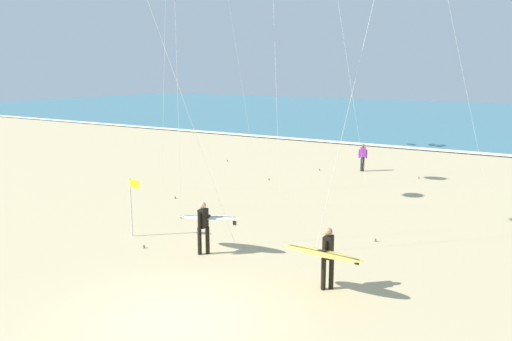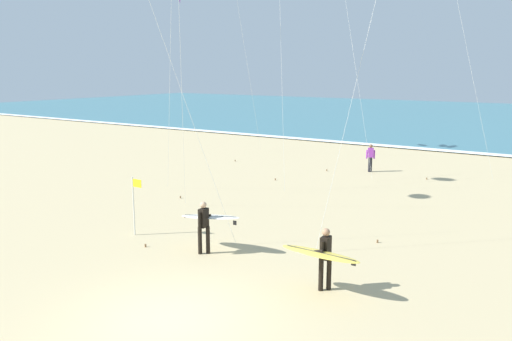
% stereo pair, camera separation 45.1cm
% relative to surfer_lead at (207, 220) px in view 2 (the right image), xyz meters
% --- Properties ---
extents(ground_plane, '(160.00, 160.00, 0.00)m').
position_rel_surfer_lead_xyz_m(ground_plane, '(2.14, -4.12, -1.05)').
color(ground_plane, tan).
extents(shoreline_foam, '(160.00, 1.13, 0.01)m').
position_rel_surfer_lead_xyz_m(shoreline_foam, '(2.14, 25.70, -0.96)').
color(shoreline_foam, white).
rests_on(shoreline_foam, ocean_water).
extents(surfer_lead, '(2.25, 1.02, 1.71)m').
position_rel_surfer_lead_xyz_m(surfer_lead, '(0.00, 0.00, 0.00)').
color(surfer_lead, black).
rests_on(surfer_lead, ground).
extents(surfer_trailing, '(2.18, 0.97, 1.71)m').
position_rel_surfer_lead_xyz_m(surfer_trailing, '(4.47, -0.75, -0.00)').
color(surfer_trailing, black).
rests_on(surfer_trailing, ground).
extents(bystander_purple_top, '(0.46, 0.29, 1.59)m').
position_rel_surfer_lead_xyz_m(bystander_purple_top, '(-0.66, 15.61, -0.23)').
color(bystander_purple_top, black).
rests_on(bystander_purple_top, ground).
extents(lifeguard_flag, '(0.45, 0.05, 2.10)m').
position_rel_surfer_lead_xyz_m(lifeguard_flag, '(-3.18, -0.06, 0.22)').
color(lifeguard_flag, silver).
rests_on(lifeguard_flag, ground).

